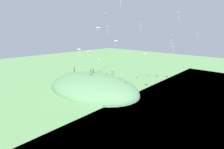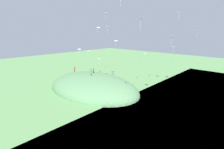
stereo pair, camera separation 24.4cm
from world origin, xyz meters
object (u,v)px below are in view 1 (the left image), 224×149
(kite_12, at_px, (106,13))
(kite_13, at_px, (142,19))
(kite_2, at_px, (145,54))
(kite_6, at_px, (116,41))
(kite_0, at_px, (98,28))
(person_walking_path, at_px, (91,71))
(person_with_child, at_px, (74,69))
(person_watching_kites, at_px, (93,69))
(kite_3, at_px, (173,47))
(kite_11, at_px, (108,27))
(kite_8, at_px, (89,51))
(kite_4, at_px, (178,13))
(kite_7, at_px, (170,36))
(kite_5, at_px, (99,59))
(kite_10, at_px, (196,31))
(kite_1, at_px, (79,50))

(kite_12, xyz_separation_m, kite_13, (-20.41, 13.31, -3.13))
(kite_2, xyz_separation_m, kite_6, (6.57, 4.14, 3.33))
(kite_0, relative_size, kite_13, 0.88)
(person_walking_path, bearing_deg, kite_2, 89.97)
(person_walking_path, height_order, kite_2, kite_2)
(person_with_child, distance_m, kite_13, 32.23)
(person_watching_kites, relative_size, kite_12, 1.31)
(kite_3, relative_size, kite_12, 1.31)
(kite_11, bearing_deg, person_watching_kites, 26.99)
(person_walking_path, distance_m, kite_8, 5.42)
(person_walking_path, relative_size, kite_4, 1.06)
(kite_4, distance_m, kite_7, 8.31)
(kite_0, relative_size, kite_5, 0.99)
(person_walking_path, relative_size, person_watching_kites, 1.09)
(kite_0, bearing_deg, kite_13, 153.25)
(kite_2, height_order, kite_5, kite_2)
(kite_2, distance_m, kite_5, 14.32)
(kite_2, relative_size, kite_10, 0.82)
(kite_10, relative_size, kite_13, 0.86)
(person_watching_kites, bearing_deg, kite_1, 170.07)
(person_walking_path, xyz_separation_m, kite_0, (2.68, -5.23, 10.61))
(kite_1, xyz_separation_m, kite_6, (-8.98, -5.54, 2.54))
(kite_1, distance_m, kite_2, 18.33)
(kite_6, xyz_separation_m, kite_10, (-17.54, -7.73, 2.58))
(person_watching_kites, height_order, kite_5, kite_5)
(kite_13, bearing_deg, person_with_child, -14.91)
(person_walking_path, relative_size, person_with_child, 0.97)
(kite_0, relative_size, kite_1, 0.75)
(kite_8, bearing_deg, kite_12, -84.91)
(person_walking_path, xyz_separation_m, kite_7, (-18.00, -4.00, 8.90))
(kite_11, bearing_deg, kite_6, -82.83)
(person_with_child, relative_size, kite_8, 1.24)
(person_walking_path, relative_size, kite_10, 1.09)
(kite_5, bearing_deg, kite_12, -174.08)
(person_watching_kites, relative_size, kite_11, 0.90)
(kite_3, bearing_deg, kite_5, 24.95)
(kite_7, xyz_separation_m, kite_10, (-0.96, -11.47, 0.89))
(kite_1, relative_size, kite_4, 1.33)
(kite_2, xyz_separation_m, kite_7, (-10.01, 7.89, 5.02))
(kite_5, height_order, kite_10, kite_10)
(kite_7, bearing_deg, person_watching_kites, 4.75)
(person_with_child, distance_m, kite_3, 29.03)
(person_with_child, bearing_deg, kite_6, 109.62)
(kite_7, bearing_deg, person_with_child, 2.77)
(person_watching_kites, distance_m, kite_6, 9.66)
(person_with_child, relative_size, kite_3, 1.13)
(kite_11, xyz_separation_m, kite_13, (-15.78, 9.23, 0.68))
(person_with_child, height_order, kite_12, kite_12)
(kite_0, height_order, kite_8, kite_0)
(person_walking_path, xyz_separation_m, kite_2, (-7.99, -11.89, 3.88))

